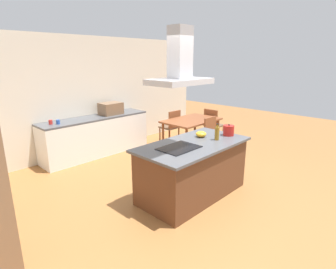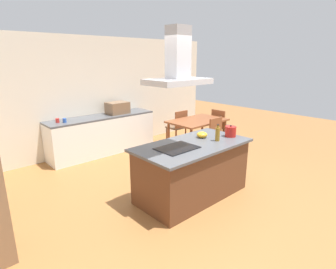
% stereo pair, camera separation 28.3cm
% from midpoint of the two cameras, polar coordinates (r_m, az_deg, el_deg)
% --- Properties ---
extents(ground, '(16.00, 16.00, 0.00)m').
position_cam_midpoint_polar(ground, '(5.69, -8.33, -7.31)').
color(ground, '#936033').
extents(wall_back, '(7.20, 0.10, 2.70)m').
position_cam_midpoint_polar(wall_back, '(6.77, -18.03, 7.68)').
color(wall_back, beige).
rests_on(wall_back, ground).
extents(kitchen_island, '(1.91, 1.00, 0.90)m').
position_cam_midpoint_polar(kitchen_island, '(4.50, 3.38, -7.28)').
color(kitchen_island, '#59331E').
rests_on(kitchen_island, ground).
extents(cooktop, '(0.60, 0.44, 0.01)m').
position_cam_midpoint_polar(cooktop, '(4.10, 0.33, -2.82)').
color(cooktop, black).
rests_on(cooktop, kitchen_island).
extents(tea_kettle, '(0.24, 0.19, 0.20)m').
position_cam_midpoint_polar(tea_kettle, '(4.84, 10.94, 0.85)').
color(tea_kettle, '#B21E19').
rests_on(tea_kettle, kitchen_island).
extents(olive_oil_bottle, '(0.07, 0.07, 0.28)m').
position_cam_midpoint_polar(olive_oil_bottle, '(4.53, 8.45, 0.29)').
color(olive_oil_bottle, olive).
rests_on(olive_oil_bottle, kitchen_island).
extents(mixing_bowl, '(0.18, 0.18, 0.10)m').
position_cam_midpoint_polar(mixing_bowl, '(4.69, 5.20, 0.07)').
color(mixing_bowl, gold).
rests_on(mixing_bowl, kitchen_island).
extents(back_counter, '(2.57, 0.62, 0.90)m').
position_cam_midpoint_polar(back_counter, '(6.63, -15.90, -0.28)').
color(back_counter, white).
rests_on(back_counter, ground).
extents(countertop_microwave, '(0.50, 0.38, 0.28)m').
position_cam_midpoint_polar(countertop_microwave, '(6.72, -13.07, 5.31)').
color(countertop_microwave, brown).
rests_on(countertop_microwave, back_counter).
extents(coffee_mug_red, '(0.08, 0.08, 0.09)m').
position_cam_midpoint_polar(coffee_mug_red, '(6.11, -24.59, 2.35)').
color(coffee_mug_red, red).
rests_on(coffee_mug_red, back_counter).
extents(coffee_mug_blue, '(0.08, 0.08, 0.09)m').
position_cam_midpoint_polar(coffee_mug_blue, '(6.07, -23.28, 2.42)').
color(coffee_mug_blue, '#2D56B2').
rests_on(coffee_mug_blue, back_counter).
extents(dining_table, '(1.40, 0.90, 0.75)m').
position_cam_midpoint_polar(dining_table, '(6.72, 3.70, 2.44)').
color(dining_table, brown).
rests_on(dining_table, ground).
extents(chair_facing_back_wall, '(0.42, 0.42, 0.89)m').
position_cam_midpoint_polar(chair_facing_back_wall, '(7.20, -0.36, 2.06)').
color(chair_facing_back_wall, brown).
rests_on(chair_facing_back_wall, ground).
extents(chair_facing_island, '(0.42, 0.42, 0.89)m').
position_cam_midpoint_polar(chair_facing_island, '(6.37, 8.24, 0.07)').
color(chair_facing_island, brown).
rests_on(chair_facing_island, ground).
extents(chair_at_right_end, '(0.42, 0.42, 0.89)m').
position_cam_midpoint_polar(chair_at_right_end, '(7.46, 8.24, 2.40)').
color(chair_at_right_end, brown).
rests_on(chair_at_right_end, ground).
extents(range_hood, '(0.90, 0.55, 0.78)m').
position_cam_midpoint_polar(range_hood, '(3.89, 0.36, 14.14)').
color(range_hood, '#ADADB2').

